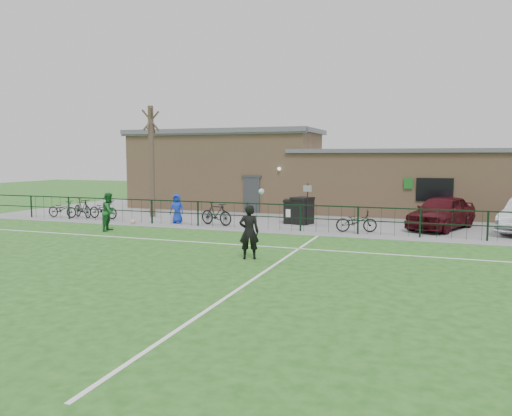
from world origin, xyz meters
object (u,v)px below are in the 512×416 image
(bicycle_a, at_px, (62,209))
(bicycle_b, at_px, (82,208))
(spectator_child, at_px, (177,209))
(sign_post, at_px, (307,204))
(bicycle_d, at_px, (216,214))
(bicycle_e, at_px, (356,221))
(car_maroon, at_px, (442,212))
(ball_ground, at_px, (133,222))
(bicycle_c, at_px, (103,209))
(bare_tree, at_px, (152,162))
(wheelie_bin_left, at_px, (292,212))
(wheelie_bin_right, at_px, (302,212))
(outfield_player, at_px, (109,212))

(bicycle_a, bearing_deg, bicycle_b, -79.15)
(bicycle_a, distance_m, spectator_child, 6.99)
(sign_post, xyz_separation_m, bicycle_b, (-12.11, -1.17, -0.49))
(sign_post, xyz_separation_m, bicycle_d, (-4.11, -1.45, -0.45))
(sign_post, xyz_separation_m, bicycle_e, (2.53, -1.39, -0.54))
(car_maroon, distance_m, ball_ground, 14.53)
(bicycle_a, height_order, bicycle_c, bicycle_c)
(bicycle_a, bearing_deg, bare_tree, -69.57)
(bare_tree, bearing_deg, spectator_child, -37.40)
(wheelie_bin_left, xyz_separation_m, bicycle_d, (-3.21, -1.89, 0.01))
(bicycle_e, bearing_deg, bare_tree, 65.07)
(bicycle_e, xyz_separation_m, spectator_child, (-8.75, -0.07, 0.26))
(bicycle_c, relative_size, spectator_child, 1.28)
(bare_tree, height_order, bicycle_e, bare_tree)
(bare_tree, relative_size, ball_ground, 24.68)
(wheelie_bin_left, relative_size, ball_ground, 4.46)
(ball_ground, bearing_deg, bicycle_c, 154.80)
(bicycle_b, relative_size, bicycle_e, 0.97)
(bicycle_b, bearing_deg, bicycle_d, -69.40)
(bicycle_d, distance_m, bicycle_e, 6.64)
(car_maroon, height_order, bicycle_a, car_maroon)
(sign_post, height_order, bicycle_d, sign_post)
(wheelie_bin_right, relative_size, bicycle_d, 0.67)
(bicycle_d, bearing_deg, bare_tree, 82.40)
(bicycle_e, distance_m, spectator_child, 8.75)
(bare_tree, relative_size, bicycle_b, 3.50)
(wheelie_bin_left, distance_m, car_maroon, 6.92)
(bare_tree, xyz_separation_m, wheelie_bin_right, (8.48, -0.20, -2.37))
(bicycle_a, bearing_deg, outfield_player, -124.48)
(bicycle_a, xyz_separation_m, bicycle_c, (2.41, 0.30, 0.03))
(car_maroon, bearing_deg, bicycle_e, -124.69)
(sign_post, height_order, spectator_child, sign_post)
(bicycle_e, bearing_deg, outfield_player, 91.69)
(bicycle_e, xyz_separation_m, ball_ground, (-10.66, -1.02, -0.36))
(wheelie_bin_right, bearing_deg, bicycle_a, -153.40)
(wheelie_bin_left, bearing_deg, sign_post, -34.71)
(bicycle_c, distance_m, bicycle_e, 13.32)
(bicycle_e, bearing_deg, bicycle_d, 75.18)
(bicycle_c, height_order, spectator_child, spectator_child)
(ball_ground, bearing_deg, sign_post, 16.49)
(bicycle_a, distance_m, outfield_player, 6.17)
(bicycle_a, relative_size, bicycle_d, 0.94)
(bicycle_d, bearing_deg, bicycle_e, -74.31)
(car_maroon, height_order, spectator_child, car_maroon)
(car_maroon, relative_size, outfield_player, 2.66)
(bare_tree, distance_m, bicycle_e, 11.78)
(wheelie_bin_right, xyz_separation_m, bicycle_c, (-10.45, -1.49, -0.13))
(wheelie_bin_left, height_order, bicycle_e, wheelie_bin_left)
(spectator_child, bearing_deg, car_maroon, 4.00)
(wheelie_bin_left, xyz_separation_m, bicycle_e, (3.42, -1.83, -0.08))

